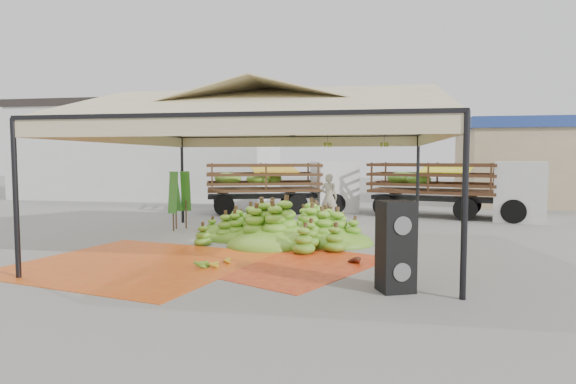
% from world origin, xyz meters
% --- Properties ---
extents(ground, '(90.00, 90.00, 0.00)m').
position_xyz_m(ground, '(0.00, 0.00, 0.00)').
color(ground, slate).
rests_on(ground, ground).
extents(canopy_tent, '(8.10, 8.10, 4.00)m').
position_xyz_m(canopy_tent, '(0.00, 0.00, 3.30)').
color(canopy_tent, black).
rests_on(canopy_tent, ground).
extents(building_white, '(14.30, 6.30, 5.40)m').
position_xyz_m(building_white, '(-10.00, 14.00, 2.71)').
color(building_white, silver).
rests_on(building_white, ground).
extents(building_tan, '(6.30, 5.30, 4.10)m').
position_xyz_m(building_tan, '(10.00, 13.00, 2.07)').
color(building_tan, tan).
rests_on(building_tan, ground).
extents(tarp_left, '(5.53, 5.37, 0.01)m').
position_xyz_m(tarp_left, '(-2.40, -2.44, 0.01)').
color(tarp_left, '#C65812').
rests_on(tarp_left, ground).
extents(tarp_right, '(4.88, 4.96, 0.01)m').
position_xyz_m(tarp_right, '(0.64, -1.80, 0.01)').
color(tarp_right, '#D94F14').
rests_on(tarp_right, ground).
extents(banana_heap, '(6.24, 5.68, 1.10)m').
position_xyz_m(banana_heap, '(0.26, 0.92, 0.55)').
color(banana_heap, '#58811B').
rests_on(banana_heap, ground).
extents(hand_yellow_a, '(0.47, 0.41, 0.20)m').
position_xyz_m(hand_yellow_a, '(-0.72, -2.55, 0.10)').
color(hand_yellow_a, '#AE9B22').
rests_on(hand_yellow_a, ground).
extents(hand_yellow_b, '(0.50, 0.45, 0.19)m').
position_xyz_m(hand_yellow_b, '(-0.58, -2.13, 0.09)').
color(hand_yellow_b, gold).
rests_on(hand_yellow_b, ground).
extents(hand_red_a, '(0.53, 0.51, 0.19)m').
position_xyz_m(hand_red_a, '(2.91, -2.15, 0.09)').
color(hand_red_a, '#582D14').
rests_on(hand_red_a, ground).
extents(hand_red_b, '(0.62, 0.60, 0.22)m').
position_xyz_m(hand_red_b, '(2.15, -1.74, 0.11)').
color(hand_red_b, '#501A12').
rests_on(hand_red_b, ground).
extents(hand_green, '(0.64, 0.60, 0.23)m').
position_xyz_m(hand_green, '(-0.94, -2.56, 0.11)').
color(hand_green, '#3F7F1A').
rests_on(hand_green, ground).
extents(hanging_bunches, '(1.74, 0.24, 0.20)m').
position_xyz_m(hanging_bunches, '(2.11, 1.11, 2.62)').
color(hanging_bunches, '#557D1A').
rests_on(hanging_bunches, ground).
extents(speaker_stack, '(0.70, 0.66, 1.54)m').
position_xyz_m(speaker_stack, '(2.96, -3.70, 0.77)').
color(speaker_stack, black).
rests_on(speaker_stack, ground).
extents(banana_leaves, '(0.96, 1.36, 3.70)m').
position_xyz_m(banana_leaves, '(-3.52, 2.31, 0.00)').
color(banana_leaves, '#21691C').
rests_on(banana_leaves, ground).
extents(vendor, '(0.71, 0.56, 1.71)m').
position_xyz_m(vendor, '(1.03, 5.31, 0.86)').
color(vendor, gray).
rests_on(vendor, ground).
extents(truck_left, '(6.49, 3.96, 2.11)m').
position_xyz_m(truck_left, '(-0.94, 7.93, 1.30)').
color(truck_left, '#472A17').
rests_on(truck_left, ground).
extents(truck_right, '(6.59, 3.76, 2.14)m').
position_xyz_m(truck_right, '(5.90, 7.19, 1.32)').
color(truck_right, '#52311B').
rests_on(truck_right, ground).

